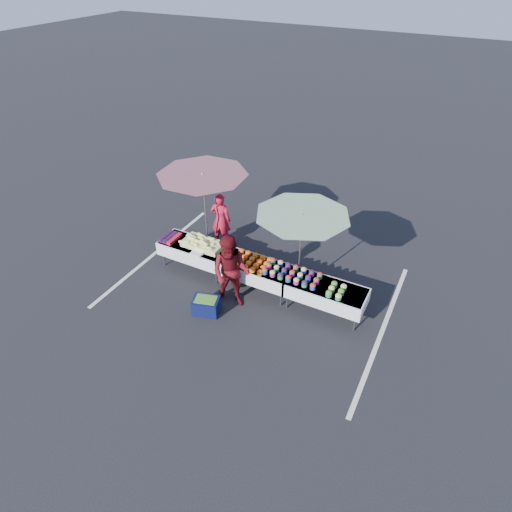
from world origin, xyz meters
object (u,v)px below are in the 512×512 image
at_px(table_right, 326,292).
at_px(umbrella_right, 302,222).
at_px(vendor, 221,220).
at_px(customer, 231,272).
at_px(umbrella_left, 203,181).
at_px(table_left, 195,250).
at_px(storage_bin, 206,305).
at_px(table_center, 256,270).

xyz_separation_m(table_right, umbrella_right, (-0.85, 0.40, 1.42)).
relative_size(table_right, vendor, 1.17).
distance_m(customer, umbrella_left, 2.59).
bearing_deg(customer, table_left, 140.60).
distance_m(umbrella_left, storage_bin, 3.15).
bearing_deg(vendor, table_left, 79.66).
height_order(table_right, vendor, vendor).
height_order(table_left, customer, customer).
xyz_separation_m(table_center, table_right, (1.80, 0.00, 0.00)).
height_order(table_center, vendor, vendor).
bearing_deg(storage_bin, table_right, 12.23).
bearing_deg(umbrella_right, table_center, -157.23).
bearing_deg(umbrella_right, table_left, -171.73).
distance_m(table_center, storage_bin, 1.50).
bearing_deg(umbrella_left, storage_bin, -58.41).
xyz_separation_m(table_left, table_center, (1.80, 0.00, 0.00)).
xyz_separation_m(table_right, vendor, (-3.59, 1.31, 0.21)).
height_order(table_left, table_right, same).
bearing_deg(storage_bin, table_left, 116.00).
height_order(table_center, table_right, same).
xyz_separation_m(table_right, storage_bin, (-2.43, -1.30, -0.38)).
height_order(table_center, umbrella_right, umbrella_right).
distance_m(table_center, vendor, 2.23).
xyz_separation_m(customer, storage_bin, (-0.38, -0.55, -0.74)).
height_order(table_right, storage_bin, table_right).
distance_m(vendor, umbrella_right, 3.14).
xyz_separation_m(table_right, customer, (-2.06, -0.75, 0.36)).
bearing_deg(table_left, customer, -25.93).
height_order(table_right, umbrella_left, umbrella_left).
height_order(table_left, table_center, same).
xyz_separation_m(umbrella_left, umbrella_right, (2.88, -0.40, -0.16)).
height_order(table_left, umbrella_left, umbrella_left).
bearing_deg(vendor, storage_bin, 103.89).
relative_size(table_center, umbrella_right, 0.84).
height_order(umbrella_left, umbrella_right, umbrella_left).
distance_m(table_center, umbrella_left, 2.62).
height_order(vendor, umbrella_right, umbrella_right).
relative_size(table_right, storage_bin, 2.66).
relative_size(table_left, storage_bin, 2.66).
bearing_deg(table_right, table_center, 180.00).
distance_m(table_right, umbrella_right, 1.70).
bearing_deg(table_center, customer, -108.94).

